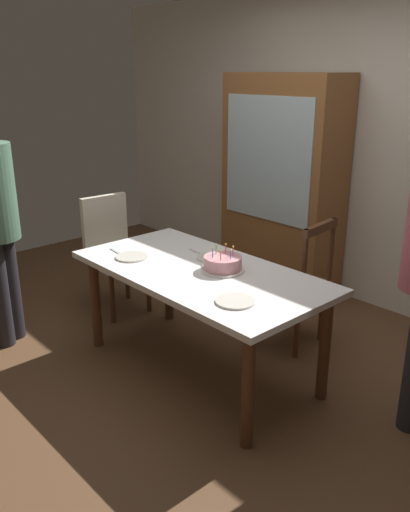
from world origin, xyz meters
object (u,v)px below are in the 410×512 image
(plate_near_guest, at_px, (235,301))
(chair_upholstered, at_px, (113,247))
(plate_near_celebrant, at_px, (132,257))
(china_cabinet, at_px, (282,185))
(plate_far_side, at_px, (213,258))
(birthday_cake, at_px, (223,264))
(dining_table, at_px, (200,282))
(chair_spindle_back, at_px, (295,285))

(plate_near_guest, distance_m, chair_upholstered, 1.79)
(plate_near_celebrant, distance_m, china_cabinet, 1.78)
(chair_upholstered, bearing_deg, plate_far_side, 2.83)
(plate_near_celebrant, bearing_deg, plate_near_guest, 0.00)
(birthday_cake, height_order, china_cabinet, china_cabinet)
(dining_table, distance_m, plate_far_side, 0.23)
(dining_table, bearing_deg, plate_far_side, 113.53)
(plate_near_celebrant, bearing_deg, birthday_cake, 25.88)
(chair_spindle_back, xyz_separation_m, chair_upholstered, (-1.42, -0.62, 0.07))
(plate_far_side, distance_m, chair_spindle_back, 0.68)
(plate_far_side, relative_size, china_cabinet, 0.12)
(china_cabinet, bearing_deg, plate_far_side, -67.88)
(chair_upholstered, bearing_deg, birthday_cake, -2.10)
(chair_upholstered, height_order, china_cabinet, china_cabinet)
(birthday_cake, distance_m, chair_spindle_back, 0.74)
(birthday_cake, bearing_deg, plate_near_celebrant, -154.12)
(plate_near_celebrant, height_order, plate_near_guest, same)
(china_cabinet, bearing_deg, plate_near_celebrant, -84.43)
(plate_far_side, bearing_deg, birthday_cake, -27.82)
(dining_table, distance_m, china_cabinet, 1.71)
(plate_far_side, xyz_separation_m, chair_spindle_back, (0.26, 0.56, -0.27))
(china_cabinet, bearing_deg, chair_upholstered, -112.94)
(plate_near_guest, bearing_deg, plate_far_side, 146.73)
(birthday_cake, bearing_deg, plate_near_guest, -35.84)
(plate_near_guest, bearing_deg, birthday_cake, 144.16)
(chair_spindle_back, bearing_deg, china_cabinet, 135.65)
(dining_table, distance_m, chair_upholstered, 1.25)
(dining_table, relative_size, plate_far_side, 7.73)
(china_cabinet, bearing_deg, birthday_cake, -62.77)
(plate_far_side, bearing_deg, dining_table, -66.47)
(plate_near_celebrant, distance_m, plate_far_side, 0.55)
(birthday_cake, height_order, chair_spindle_back, chair_spindle_back)
(plate_far_side, height_order, plate_near_guest, same)
(chair_spindle_back, bearing_deg, chair_upholstered, -156.43)
(dining_table, height_order, chair_upholstered, chair_upholstered)
(plate_near_celebrant, relative_size, chair_spindle_back, 0.23)
(birthday_cake, height_order, plate_near_guest, birthday_cake)
(plate_near_celebrant, height_order, plate_far_side, same)
(birthday_cake, relative_size, plate_far_side, 1.27)
(dining_table, height_order, plate_far_side, plate_far_side)
(plate_near_guest, bearing_deg, plate_near_celebrant, 180.00)
(birthday_cake, relative_size, china_cabinet, 0.15)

